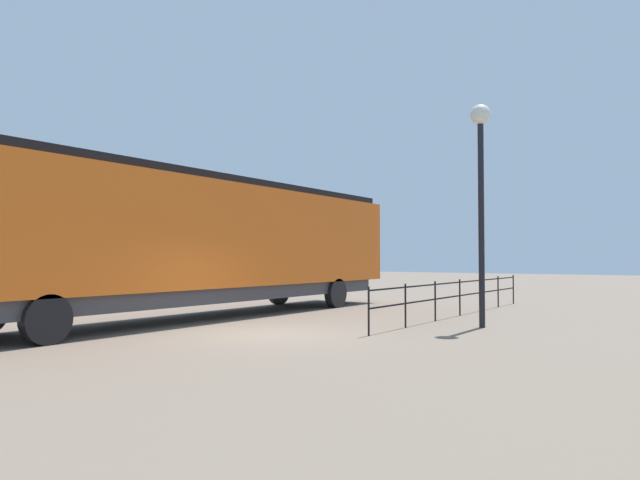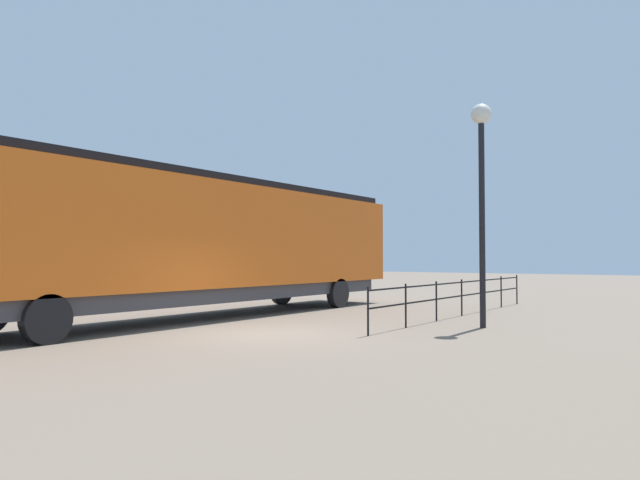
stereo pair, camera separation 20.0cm
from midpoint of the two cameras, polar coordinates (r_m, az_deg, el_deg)
ground_plane at (r=14.47m, az=-4.75°, el=-9.24°), size 120.00×120.00×0.00m
locomotive at (r=18.74m, az=-10.36°, el=-0.00°), size 3.07×17.87×4.39m
lamp_post at (r=16.41m, az=16.01°, el=7.19°), size 0.55×0.55×6.08m
platform_fence at (r=19.40m, az=14.11°, el=-5.01°), size 0.05×11.96×1.18m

